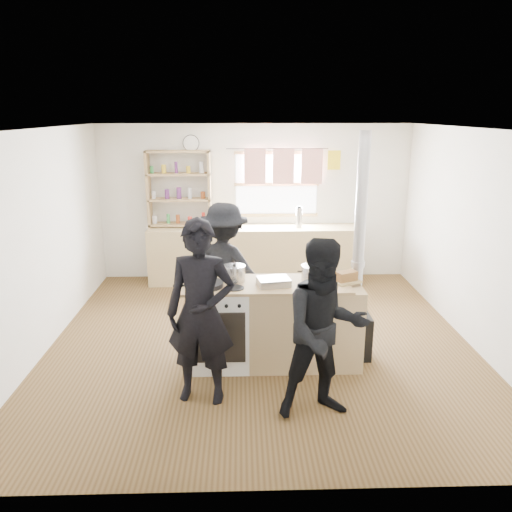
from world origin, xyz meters
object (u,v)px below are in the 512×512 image
person_far (225,269)px  cooking_island (276,323)px  stockpot_counter (313,274)px  bread_board (347,278)px  person_near_right (325,330)px  skillet_greens (207,284)px  thermos (299,217)px  stockpot_stove (234,273)px  flue_heater (356,302)px  person_near_left (201,313)px  roast_tray (274,281)px

person_far → cooking_island: bearing=145.2°
stockpot_counter → bread_board: stockpot_counter is taller
cooking_island → person_far: bearing=124.2°
stockpot_counter → person_near_right: (-0.04, -1.01, -0.19)m
skillet_greens → stockpot_counter: stockpot_counter is taller
thermos → person_far: 2.24m
stockpot_stove → stockpot_counter: stockpot_counter is taller
stockpot_stove → flue_heater: flue_heater is taller
skillet_greens → person_near_left: (-0.02, -0.59, -0.07)m
stockpot_stove → person_near_right: bearing=-52.8°
thermos → person_far: bearing=-120.4°
cooking_island → skillet_greens: skillet_greens is taller
thermos → bread_board: bearing=-85.9°
flue_heater → person_far: size_ratio=1.52×
stockpot_stove → flue_heater: bearing=1.8°
stockpot_counter → stockpot_stove: bearing=176.4°
person_near_left → flue_heater: bearing=35.1°
skillet_greens → cooking_island: bearing=7.3°
stockpot_stove → person_near_left: (-0.30, -0.77, -0.13)m
person_near_left → person_far: 1.54m
cooking_island → roast_tray: 0.51m
bread_board → person_near_left: size_ratio=0.19×
roast_tray → bread_board: size_ratio=1.09×
person_near_right → thermos: bearing=78.2°
cooking_island → stockpot_stove: (-0.45, 0.08, 0.55)m
cooking_island → person_near_left: person_near_left is taller
skillet_greens → person_near_left: size_ratio=0.21×
person_near_left → person_near_right: bearing=-6.1°
stockpot_stove → skillet_greens: bearing=-148.0°
stockpot_counter → person_far: person_far is taller
flue_heater → stockpot_counter: bearing=-169.1°
stockpot_stove → stockpot_counter: 0.84m
skillet_greens → bread_board: (1.47, 0.09, 0.02)m
stockpot_stove → person_near_right: person_near_right is taller
thermos → person_near_left: bearing=-110.6°
cooking_island → stockpot_stove: bearing=169.5°
stockpot_counter → flue_heater: bearing=10.9°
skillet_greens → stockpot_stove: size_ratio=1.54×
roast_tray → stockpot_counter: 0.44m
stockpot_stove → flue_heater: size_ratio=0.10×
thermos → bread_board: 2.78m
cooking_island → skillet_greens: size_ratio=5.33×
stockpot_counter → roast_tray: bearing=-167.2°
stockpot_stove → person_near_left: 0.83m
flue_heater → person_far: 1.64m
person_near_right → stockpot_stove: bearing=118.3°
skillet_greens → flue_heater: flue_heater is taller
skillet_greens → stockpot_counter: (1.12, 0.12, 0.06)m
stockpot_counter → person_near_left: person_near_left is taller
skillet_greens → roast_tray: roast_tray is taller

